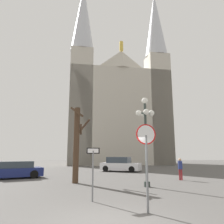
# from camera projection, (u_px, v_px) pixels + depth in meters

# --- Properties ---
(ground_plane) EXTENTS (120.00, 120.00, 0.00)m
(ground_plane) POSITION_uv_depth(u_px,v_px,m) (110.00, 223.00, 6.22)
(ground_plane) COLOR #514F4C
(cathedral) EXTENTS (19.63, 14.92, 34.81)m
(cathedral) POSITION_uv_depth(u_px,v_px,m) (117.00, 108.00, 42.67)
(cathedral) COLOR #BCB5A5
(cathedral) RESTS_ON ground
(stop_sign) EXTENTS (0.71, 0.17, 2.97)m
(stop_sign) POSITION_uv_depth(u_px,v_px,m) (146.00, 150.00, 7.63)
(stop_sign) COLOR slate
(stop_sign) RESTS_ON ground
(one_way_arrow_sign) EXTENTS (0.55, 0.26, 2.18)m
(one_way_arrow_sign) POSITION_uv_depth(u_px,v_px,m) (93.00, 167.00, 9.26)
(one_way_arrow_sign) COLOR slate
(one_way_arrow_sign) RESTS_ON ground
(street_lamp) EXTENTS (1.16, 1.16, 5.43)m
(street_lamp) POSITION_uv_depth(u_px,v_px,m) (145.00, 127.00, 13.63)
(street_lamp) COLOR #2D3833
(street_lamp) RESTS_ON ground
(bare_tree) EXTENTS (1.37, 1.46, 5.13)m
(bare_tree) POSITION_uv_depth(u_px,v_px,m) (77.00, 143.00, 15.13)
(bare_tree) COLOR #473323
(bare_tree) RESTS_ON ground
(parked_car_near_white) EXTENTS (4.65, 3.21, 1.56)m
(parked_car_near_white) POSITION_uv_depth(u_px,v_px,m) (120.00, 165.00, 24.21)
(parked_car_near_white) COLOR silver
(parked_car_near_white) RESTS_ON ground
(parked_car_far_navy) EXTENTS (4.85, 3.72, 1.33)m
(parked_car_far_navy) POSITION_uv_depth(u_px,v_px,m) (13.00, 170.00, 17.41)
(parked_car_far_navy) COLOR navy
(parked_car_far_navy) RESTS_ON ground
(pedestrian_walking) EXTENTS (0.32, 0.32, 1.59)m
(pedestrian_walking) POSITION_uv_depth(u_px,v_px,m) (180.00, 167.00, 16.44)
(pedestrian_walking) COLOR maroon
(pedestrian_walking) RESTS_ON ground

